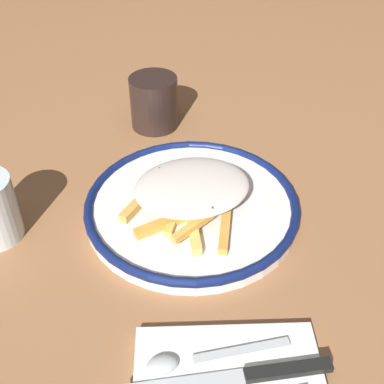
{
  "coord_description": "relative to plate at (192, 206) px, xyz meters",
  "views": [
    {
      "loc": [
        -0.52,
        0.02,
        0.47
      ],
      "look_at": [
        0.0,
        0.0,
        0.04
      ],
      "focal_mm": 46.37,
      "sensor_mm": 36.0,
      "label": 1
    }
  ],
  "objects": [
    {
      "name": "plate",
      "position": [
        0.0,
        0.0,
        0.0
      ],
      "size": [
        0.3,
        0.3,
        0.03
      ],
      "color": "white",
      "rests_on": "ground_plane"
    },
    {
      "name": "spoon",
      "position": [
        -0.24,
        0.01,
        0.0
      ],
      "size": [
        0.04,
        0.15,
        0.01
      ],
      "color": "silver",
      "rests_on": "napkin"
    },
    {
      "name": "knife",
      "position": [
        -0.26,
        -0.05,
        0.0
      ],
      "size": [
        0.04,
        0.21,
        0.01
      ],
      "color": "black",
      "rests_on": "napkin"
    },
    {
      "name": "ground_plane",
      "position": [
        0.0,
        0.0,
        -0.01
      ],
      "size": [
        2.6,
        2.6,
        0.0
      ],
      "primitive_type": "plane",
      "color": "#996640"
    },
    {
      "name": "fries_heap",
      "position": [
        -0.0,
        0.0,
        0.03
      ],
      "size": [
        0.19,
        0.19,
        0.04
      ],
      "color": "gold",
      "rests_on": "plate"
    },
    {
      "name": "coffee_mug",
      "position": [
        0.24,
        0.06,
        0.03
      ],
      "size": [
        0.11,
        0.08,
        0.09
      ],
      "color": "black",
      "rests_on": "ground_plane"
    },
    {
      "name": "napkin",
      "position": [
        -0.26,
        -0.03,
        -0.01
      ],
      "size": [
        0.13,
        0.19,
        0.01
      ],
      "primitive_type": "cube",
      "rotation": [
        0.0,
        0.0,
        -0.0
      ],
      "color": "white",
      "rests_on": "ground_plane"
    }
  ]
}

